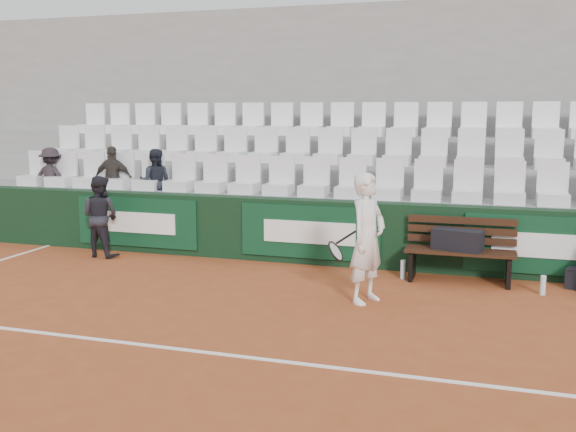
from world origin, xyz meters
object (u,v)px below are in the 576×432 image
Objects in this scene: spectator_b at (112,154)px; bench_left at (459,266)px; spectator_a at (50,154)px; spectator_c at (154,156)px; water_bottle_near at (403,269)px; ball_kid at (100,216)px; sports_bag_left at (458,240)px; water_bottle_far at (543,285)px; tennis_player at (367,238)px.

bench_left is at bearing 156.35° from spectator_b.
spectator_c is (2.15, 0.00, 0.01)m from spectator_a.
spectator_a reaches higher than water_bottle_near.
bench_left is 0.78m from water_bottle_near.
ball_kid is 1.14× the size of spectator_c.
bench_left is 5.54× the size of water_bottle_near.
spectator_a is at bearing 172.36° from bench_left.
spectator_a reaches higher than sports_bag_left.
ball_kid is at bearing 177.72° from water_bottle_far.
bench_left reaches higher than water_bottle_near.
spectator_b is at bearing 168.63° from water_bottle_near.
tennis_player is at bearing 154.80° from spectator_a.
spectator_b is at bearing 155.13° from tennis_player.
tennis_player is (-1.07, -1.34, 0.58)m from bench_left.
tennis_player is 1.36× the size of spectator_b.
tennis_player is 5.60m from spectator_b.
spectator_b is at bearing 169.34° from water_bottle_far.
spectator_a reaches higher than bench_left.
sports_bag_left is at bearing 52.63° from tennis_player.
ball_kid is 1.16× the size of spectator_a.
water_bottle_far is (1.11, -0.36, -0.47)m from sports_bag_left.
spectator_b is (-6.06, 0.99, 1.00)m from sports_bag_left.
spectator_c is (-5.22, 0.99, 0.99)m from sports_bag_left.
bench_left is 1.26× the size of spectator_b.
ball_kid reaches higher than water_bottle_near.
spectator_a is at bearing 170.96° from water_bottle_far.
bench_left is 0.37m from sports_bag_left.
sports_bag_left is 6.22m from spectator_b.
tennis_player is (-1.03, -1.35, 0.21)m from sports_bag_left.
spectator_c is (-4.49, 1.07, 1.45)m from water_bottle_near.
water_bottle_far is (1.84, -0.28, -0.01)m from water_bottle_near.
spectator_b is 0.84m from spectator_c.
spectator_b reaches higher than water_bottle_near.
water_bottle_near is 1.06× the size of water_bottle_far.
ball_kid is at bearing 142.91° from spectator_a.
sports_bag_left is at bearing 156.36° from spectator_b.
tennis_player is at bearing 170.06° from ball_kid.
ball_kid is (-4.62, 1.25, -0.14)m from tennis_player.
water_bottle_far is (1.07, -0.35, -0.10)m from bench_left.
ball_kid is at bearing -179.90° from water_bottle_near.
tennis_player reaches higher than sports_bag_left.
tennis_player is 1.39× the size of spectator_c.
sports_bag_left is 1.71m from tennis_player.
ball_kid is at bearing -179.04° from sports_bag_left.
spectator_b is (-6.10, 0.99, 1.37)m from bench_left.
water_bottle_far is 6.63m from spectator_c.
sports_bag_left reaches higher than water_bottle_far.
spectator_c is at bearing 165.60° from spectator_b.
spectator_b reaches higher than water_bottle_far.
water_bottle_far is at bearing 165.95° from spectator_a.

